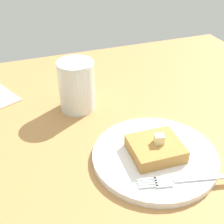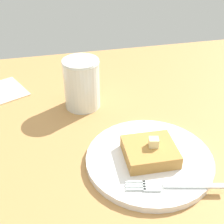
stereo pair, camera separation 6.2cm
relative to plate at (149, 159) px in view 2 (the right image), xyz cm
name	(u,v)px [view 2 (the right image)]	position (x,y,z in cm)	size (l,w,h in cm)	color
table_surface	(134,160)	(1.94, -2.49, -2.12)	(99.86, 99.86, 2.81)	#AE7B45
plate	(149,159)	(0.00, 0.00, 0.00)	(22.69, 22.69, 1.25)	white
toast_slice_center	(150,152)	(0.00, 0.00, 1.74)	(8.97, 8.17, 2.41)	#B07D3B
butter_pat_primary	(154,142)	(-0.54, 0.01, 3.78)	(1.66, 1.50, 1.66)	#F4E9B0
fork	(169,186)	(-0.78, 7.40, 0.72)	(15.91, 5.04, 0.36)	silver
syrup_jar	(82,85)	(8.74, -21.55, 4.59)	(8.11, 8.11, 11.29)	#3C1905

